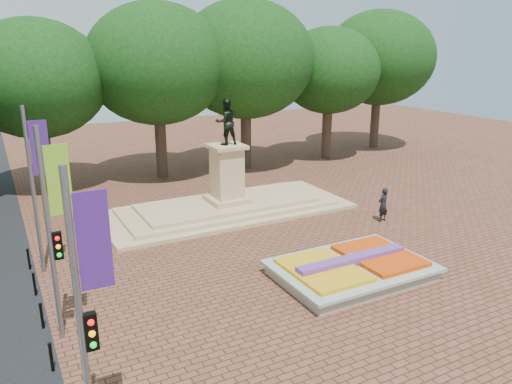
{
  "coord_description": "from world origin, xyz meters",
  "views": [
    {
      "loc": [
        -11.33,
        -16.72,
        9.3
      ],
      "look_at": [
        -0.18,
        4.18,
        2.2
      ],
      "focal_mm": 35.0,
      "sensor_mm": 36.0,
      "label": 1
    }
  ],
  "objects": [
    {
      "name": "bollard_row",
      "position": [
        -10.7,
        -1.5,
        0.53
      ],
      "size": [
        0.12,
        13.12,
        0.98
      ],
      "color": "black",
      "rests_on": "ground"
    },
    {
      "name": "flower_bed",
      "position": [
        1.03,
        -2.0,
        0.38
      ],
      "size": [
        6.3,
        4.3,
        0.91
      ],
      "color": "gray",
      "rests_on": "ground"
    },
    {
      "name": "pedestrian",
      "position": [
        6.73,
        2.58,
        0.94
      ],
      "size": [
        0.76,
        0.57,
        1.87
      ],
      "primitive_type": "imported",
      "rotation": [
        0.0,
        0.0,
        3.33
      ],
      "color": "black",
      "rests_on": "ground"
    },
    {
      "name": "monument",
      "position": [
        0.0,
        8.0,
        0.88
      ],
      "size": [
        14.0,
        6.0,
        6.4
      ],
      "color": "tan",
      "rests_on": "ground"
    },
    {
      "name": "banner_poles",
      "position": [
        -10.08,
        -1.31,
        3.88
      ],
      "size": [
        0.88,
        11.17,
        7.0
      ],
      "color": "slate",
      "rests_on": "ground"
    },
    {
      "name": "ground",
      "position": [
        0.0,
        0.0,
        0.0
      ],
      "size": [
        90.0,
        90.0,
        0.0
      ],
      "primitive_type": "plane",
      "color": "brown",
      "rests_on": "ground"
    },
    {
      "name": "tree_row_back",
      "position": [
        2.33,
        18.0,
        6.67
      ],
      "size": [
        44.8,
        8.8,
        10.43
      ],
      "color": "#33251C",
      "rests_on": "ground"
    }
  ]
}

